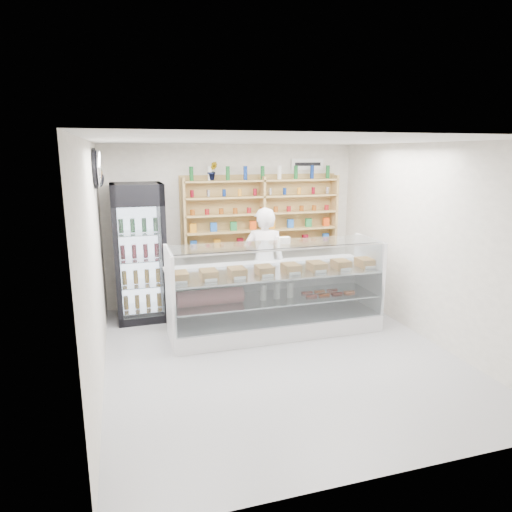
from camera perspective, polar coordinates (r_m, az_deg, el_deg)
name	(u,v)px	position (r m, az deg, el deg)	size (l,w,h in m)	color
room	(280,253)	(5.85, 3.03, 0.36)	(5.00, 5.00, 5.00)	#9E9EA2
display_counter	(275,308)	(6.91, 2.40, -6.52)	(3.15, 0.94, 1.37)	white
shop_worker	(264,263)	(7.40, 1.04, -0.87)	(0.66, 0.44, 1.82)	silver
drinks_cooler	(140,252)	(7.52, -14.33, 0.46)	(0.80, 0.78, 2.20)	black
wall_shelving	(262,214)	(8.16, 0.81, 5.33)	(2.84, 0.28, 1.33)	tan
potted_plant	(212,171)	(7.88, -5.48, 10.53)	(0.17, 0.14, 0.32)	#1E6626
security_mirror	(99,169)	(6.58, -19.05, 10.30)	(0.15, 0.50, 0.50)	silver
wall_sign	(307,164)	(8.53, 6.45, 11.34)	(0.62, 0.03, 0.20)	white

